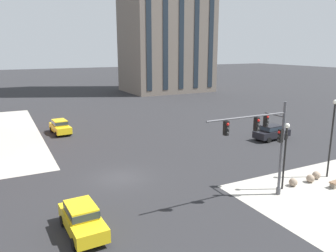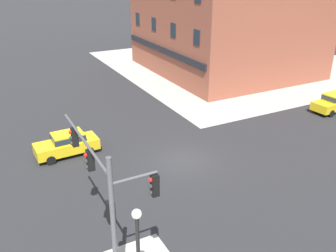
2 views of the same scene
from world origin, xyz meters
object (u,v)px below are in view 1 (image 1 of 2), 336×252
(bollard_sphere_curb_c, at_px, (316,175))
(car_main_southbound_near, at_px, (60,126))
(bollard_sphere_curb_b, at_px, (310,179))
(car_main_northbound_near, at_px, (272,132))
(traffic_signal_main, at_px, (267,138))
(car_main_southbound_far, at_px, (82,218))
(bollard_sphere_curb_a, at_px, (293,182))
(street_lamp_corner_near, at_px, (285,148))
(street_lamp_mid_sidewalk, at_px, (332,130))

(bollard_sphere_curb_c, relative_size, car_main_southbound_near, 0.14)
(bollard_sphere_curb_b, xyz_separation_m, car_main_northbound_near, (6.39, 10.82, 0.60))
(traffic_signal_main, xyz_separation_m, car_main_northbound_near, (11.46, 11.10, -3.37))
(bollard_sphere_curb_b, bearing_deg, bollard_sphere_curb_c, 15.42)
(traffic_signal_main, height_order, bollard_sphere_curb_c, traffic_signal_main)
(car_main_northbound_near, height_order, car_main_southbound_far, same)
(bollard_sphere_curb_a, relative_size, street_lamp_corner_near, 0.13)
(car_main_southbound_near, distance_m, car_main_southbound_far, 24.14)
(traffic_signal_main, bearing_deg, car_main_southbound_far, 174.98)
(street_lamp_mid_sidewalk, distance_m, car_main_southbound_far, 19.93)
(street_lamp_mid_sidewalk, xyz_separation_m, car_main_southbound_near, (-16.84, 24.60, -2.98))
(bollard_sphere_curb_b, height_order, street_lamp_corner_near, street_lamp_corner_near)
(bollard_sphere_curb_c, relative_size, car_main_northbound_near, 0.14)
(bollard_sphere_curb_c, relative_size, street_lamp_mid_sidewalk, 0.10)
(traffic_signal_main, height_order, car_main_southbound_far, traffic_signal_main)
(bollard_sphere_curb_b, distance_m, street_lamp_corner_near, 4.09)
(traffic_signal_main, distance_m, car_main_northbound_near, 16.30)
(car_main_northbound_near, bearing_deg, car_main_southbound_far, -157.29)
(bollard_sphere_curb_c, relative_size, car_main_southbound_far, 0.14)
(bollard_sphere_curb_a, xyz_separation_m, bollard_sphere_curb_c, (2.78, 0.19, 0.00))
(bollard_sphere_curb_c, height_order, street_lamp_corner_near, street_lamp_corner_near)
(street_lamp_mid_sidewalk, height_order, car_main_northbound_near, street_lamp_mid_sidewalk)
(bollard_sphere_curb_a, height_order, street_lamp_mid_sidewalk, street_lamp_mid_sidewalk)
(traffic_signal_main, distance_m, street_lamp_corner_near, 2.45)
(traffic_signal_main, distance_m, bollard_sphere_curb_b, 6.45)
(car_main_southbound_far, bearing_deg, car_main_southbound_near, 83.20)
(car_main_northbound_near, height_order, car_main_southbound_near, same)
(car_main_southbound_near, bearing_deg, car_main_southbound_far, -96.80)
(street_lamp_mid_sidewalk, relative_size, car_main_southbound_far, 1.42)
(bollard_sphere_curb_a, bearing_deg, car_main_northbound_near, 52.79)
(bollard_sphere_curb_a, height_order, street_lamp_corner_near, street_lamp_corner_near)
(traffic_signal_main, bearing_deg, street_lamp_corner_near, 9.09)
(bollard_sphere_curb_c, distance_m, car_main_northbound_near, 11.85)
(bollard_sphere_curb_c, xyz_separation_m, car_main_southbound_near, (-15.67, 24.50, 0.60))
(bollard_sphere_curb_b, xyz_separation_m, street_lamp_corner_near, (-2.91, 0.07, 2.87))
(bollard_sphere_curb_b, relative_size, car_main_southbound_far, 0.14)
(car_main_northbound_near, bearing_deg, street_lamp_mid_sidewalk, -111.57)
(traffic_signal_main, height_order, car_main_northbound_near, traffic_signal_main)
(street_lamp_corner_near, height_order, street_lamp_mid_sidewalk, street_lamp_mid_sidewalk)
(car_main_northbound_near, bearing_deg, street_lamp_corner_near, -130.86)
(car_main_southbound_near, bearing_deg, street_lamp_corner_near, -64.58)
(street_lamp_mid_sidewalk, height_order, car_main_southbound_near, street_lamp_mid_sidewalk)
(bollard_sphere_curb_b, height_order, car_main_northbound_near, car_main_northbound_near)
(street_lamp_corner_near, bearing_deg, car_main_southbound_near, 115.42)
(bollard_sphere_curb_c, bearing_deg, bollard_sphere_curb_b, -164.58)
(bollard_sphere_curb_b, height_order, car_main_southbound_near, car_main_southbound_near)
(street_lamp_mid_sidewalk, distance_m, car_main_northbound_near, 11.82)
(traffic_signal_main, bearing_deg, car_main_northbound_near, 44.07)
(bollard_sphere_curb_a, bearing_deg, car_main_southbound_near, 117.58)
(traffic_signal_main, height_order, street_lamp_corner_near, traffic_signal_main)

